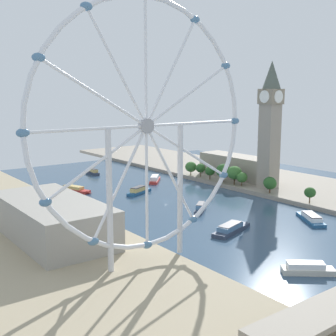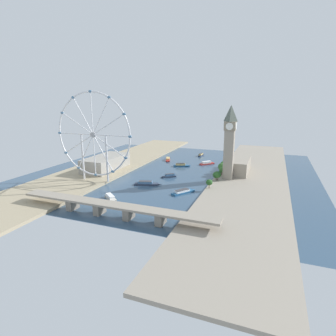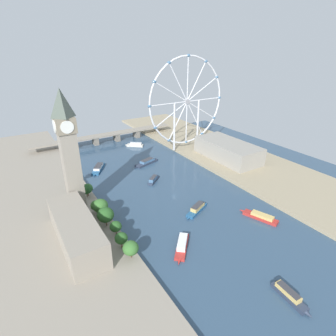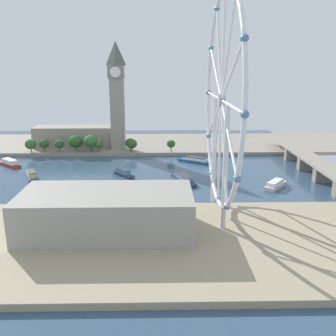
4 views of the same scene
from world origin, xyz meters
The scene contains 17 objects.
ground_plane centered at (0.00, 0.00, 0.00)m, with size 381.57×381.57×0.00m, color #334C66.
riverbank_left centered at (-105.79, 0.00, 1.50)m, with size 90.00×520.00×3.00m, color gray.
riverbank_right centered at (105.79, 0.00, 1.50)m, with size 90.00×520.00×3.00m, color tan.
clock_tower centered at (-77.87, 22.66, 51.37)m, with size 14.62×14.62×93.16m.
parliament_block centered at (-89.29, -20.46, 12.27)m, with size 22.00×70.24×18.54m, color gray.
tree_row_embankment centered at (-66.34, -3.47, 10.97)m, with size 12.49×130.62×14.59m.
ferris_wheel centered at (76.27, 89.64, 60.08)m, with size 106.18×3.20×110.18m.
riverside_hall centered at (96.57, 35.84, 12.48)m, with size 36.88×77.73×18.96m, color gray.
river_bridge centered at (0.00, 170.63, 8.67)m, with size 193.57×14.19×11.73m.
tour_boat_0 centered at (-1.61, 34.18, 2.11)m, with size 19.49×17.23×5.06m.
tour_boat_1 centered at (12.56, 76.04, 2.02)m, with size 34.05×16.27×4.95m.
tour_boat_2 centered at (2.33, -30.05, 2.22)m, with size 27.62×15.16×5.52m.
tour_boat_3 centered at (-6.48, -121.25, 2.23)m, with size 6.48×24.22×5.33m.
tour_boat_4 centered at (26.26, 135.06, 2.11)m, with size 22.23×19.36×4.92m.
tour_boat_5 centered at (-38.94, 89.12, 1.91)m, with size 21.93×30.30×4.67m.
tour_boat_6 centered at (-32.06, -58.91, 2.19)m, with size 22.94×24.83×5.31m.
tour_boat_7 centered at (37.63, -63.88, 1.87)m, with size 14.99×30.38×4.48m.
Camera 2 is at (-127.74, 368.33, 102.90)m, focal length 29.39 mm.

